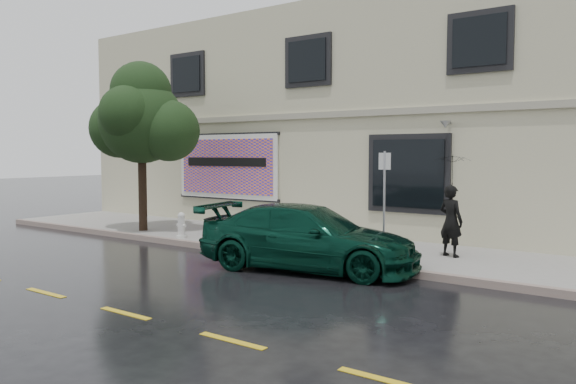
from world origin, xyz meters
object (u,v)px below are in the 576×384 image
Objects in this scene: car at (308,237)px; pedestrian at (451,221)px; street_tree at (141,122)px; fire_hydrant at (181,225)px.

car is 3.34m from pedestrian.
car is 2.94× the size of pedestrian.
pedestrian is 0.36× the size of street_tree.
car is 6.69× the size of fire_hydrant.
fire_hydrant is at bearing 69.06° from car.
pedestrian is 2.28× the size of fire_hydrant.
car is at bearing -10.57° from street_tree.
pedestrian reaches higher than car.
fire_hydrant is (2.07, -0.40, -2.92)m from street_tree.
fire_hydrant is at bearing -10.94° from street_tree.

